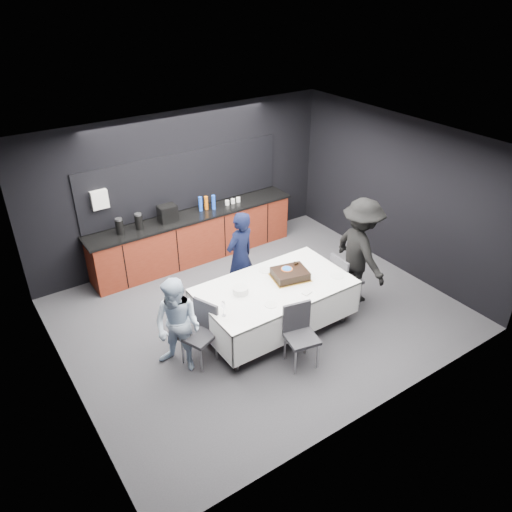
{
  "coord_description": "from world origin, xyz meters",
  "views": [
    {
      "loc": [
        -3.74,
        -5.42,
        4.93
      ],
      "look_at": [
        0.0,
        0.1,
        1.05
      ],
      "focal_mm": 35.0,
      "sensor_mm": 36.0,
      "label": 1
    }
  ],
  "objects_px": {
    "chair_left": "(202,328)",
    "person_center": "(240,257)",
    "person_left": "(178,326)",
    "party_table": "(274,293)",
    "chair_right": "(343,277)",
    "cake_assembly": "(290,274)",
    "plate_stack": "(240,290)",
    "champagne_flute": "(223,306)",
    "person_right": "(360,251)",
    "chair_near": "(299,330)"
  },
  "relations": [
    {
      "from": "person_center",
      "to": "person_right",
      "type": "distance_m",
      "value": 1.97
    },
    {
      "from": "cake_assembly",
      "to": "person_center",
      "type": "bearing_deg",
      "value": 108.79
    },
    {
      "from": "cake_assembly",
      "to": "chair_left",
      "type": "bearing_deg",
      "value": -178.11
    },
    {
      "from": "cake_assembly",
      "to": "person_center",
      "type": "height_order",
      "value": "person_center"
    },
    {
      "from": "person_right",
      "to": "person_left",
      "type": "bearing_deg",
      "value": 96.43
    },
    {
      "from": "person_center",
      "to": "person_left",
      "type": "bearing_deg",
      "value": 16.26
    },
    {
      "from": "plate_stack",
      "to": "cake_assembly",
      "type": "bearing_deg",
      "value": -5.18
    },
    {
      "from": "person_right",
      "to": "party_table",
      "type": "bearing_deg",
      "value": 94.52
    },
    {
      "from": "party_table",
      "to": "champagne_flute",
      "type": "relative_size",
      "value": 10.36
    },
    {
      "from": "chair_right",
      "to": "chair_near",
      "type": "relative_size",
      "value": 1.0
    },
    {
      "from": "chair_near",
      "to": "person_center",
      "type": "distance_m",
      "value": 1.81
    },
    {
      "from": "person_left",
      "to": "chair_near",
      "type": "bearing_deg",
      "value": 27.21
    },
    {
      "from": "person_left",
      "to": "person_right",
      "type": "relative_size",
      "value": 0.79
    },
    {
      "from": "party_table",
      "to": "person_left",
      "type": "xyz_separation_m",
      "value": [
        -1.61,
        0.01,
        0.07
      ]
    },
    {
      "from": "cake_assembly",
      "to": "plate_stack",
      "type": "relative_size",
      "value": 2.74
    },
    {
      "from": "cake_assembly",
      "to": "person_left",
      "type": "xyz_separation_m",
      "value": [
        -1.93,
        -0.03,
        -0.13
      ]
    },
    {
      "from": "chair_right",
      "to": "person_right",
      "type": "relative_size",
      "value": 0.51
    },
    {
      "from": "plate_stack",
      "to": "person_center",
      "type": "relative_size",
      "value": 0.14
    },
    {
      "from": "party_table",
      "to": "champagne_flute",
      "type": "distance_m",
      "value": 1.08
    },
    {
      "from": "chair_right",
      "to": "person_left",
      "type": "relative_size",
      "value": 0.65
    },
    {
      "from": "person_right",
      "to": "plate_stack",
      "type": "bearing_deg",
      "value": 92.53
    },
    {
      "from": "chair_left",
      "to": "person_center",
      "type": "height_order",
      "value": "person_center"
    },
    {
      "from": "plate_stack",
      "to": "person_right",
      "type": "xyz_separation_m",
      "value": [
        2.17,
        -0.24,
        0.08
      ]
    },
    {
      "from": "party_table",
      "to": "person_center",
      "type": "distance_m",
      "value": 0.98
    },
    {
      "from": "person_left",
      "to": "person_right",
      "type": "bearing_deg",
      "value": 54.46
    },
    {
      "from": "plate_stack",
      "to": "person_left",
      "type": "height_order",
      "value": "person_left"
    },
    {
      "from": "plate_stack",
      "to": "person_right",
      "type": "height_order",
      "value": "person_right"
    },
    {
      "from": "person_right",
      "to": "chair_near",
      "type": "bearing_deg",
      "value": 119.96
    },
    {
      "from": "person_center",
      "to": "person_left",
      "type": "height_order",
      "value": "person_center"
    },
    {
      "from": "person_center",
      "to": "cake_assembly",
      "type": "bearing_deg",
      "value": 94.46
    },
    {
      "from": "chair_near",
      "to": "person_center",
      "type": "height_order",
      "value": "person_center"
    },
    {
      "from": "cake_assembly",
      "to": "chair_right",
      "type": "height_order",
      "value": "cake_assembly"
    },
    {
      "from": "chair_right",
      "to": "person_right",
      "type": "bearing_deg",
      "value": 2.18
    },
    {
      "from": "party_table",
      "to": "chair_near",
      "type": "distance_m",
      "value": 0.84
    },
    {
      "from": "champagne_flute",
      "to": "person_center",
      "type": "bearing_deg",
      "value": 49.21
    },
    {
      "from": "chair_right",
      "to": "cake_assembly",
      "type": "bearing_deg",
      "value": 169.77
    },
    {
      "from": "person_center",
      "to": "person_right",
      "type": "xyz_separation_m",
      "value": [
        1.63,
        -1.09,
        0.11
      ]
    },
    {
      "from": "chair_right",
      "to": "champagne_flute",
      "type": "bearing_deg",
      "value": -178.06
    },
    {
      "from": "chair_right",
      "to": "person_left",
      "type": "height_order",
      "value": "person_left"
    },
    {
      "from": "chair_left",
      "to": "person_center",
      "type": "distance_m",
      "value": 1.63
    },
    {
      "from": "chair_right",
      "to": "person_center",
      "type": "xyz_separation_m",
      "value": [
        -1.29,
        1.11,
        0.27
      ]
    },
    {
      "from": "plate_stack",
      "to": "person_right",
      "type": "bearing_deg",
      "value": -6.33
    },
    {
      "from": "person_left",
      "to": "party_table",
      "type": "bearing_deg",
      "value": 56.39
    },
    {
      "from": "cake_assembly",
      "to": "chair_near",
      "type": "height_order",
      "value": "cake_assembly"
    },
    {
      "from": "chair_near",
      "to": "person_left",
      "type": "distance_m",
      "value": 1.69
    },
    {
      "from": "chair_near",
      "to": "person_center",
      "type": "xyz_separation_m",
      "value": [
        0.16,
        1.79,
        0.27
      ]
    },
    {
      "from": "party_table",
      "to": "person_center",
      "type": "bearing_deg",
      "value": 89.81
    },
    {
      "from": "chair_near",
      "to": "person_left",
      "type": "bearing_deg",
      "value": 150.34
    },
    {
      "from": "party_table",
      "to": "plate_stack",
      "type": "bearing_deg",
      "value": 167.68
    },
    {
      "from": "plate_stack",
      "to": "chair_near",
      "type": "xyz_separation_m",
      "value": [
        0.38,
        -0.93,
        -0.3
      ]
    }
  ]
}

